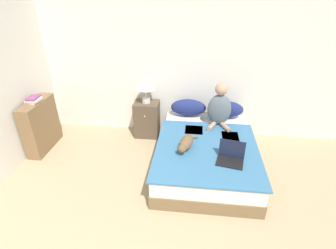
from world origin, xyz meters
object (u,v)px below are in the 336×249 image
bed (206,154)px  book_stack_top (34,100)px  nightstand (147,119)px  table_lamp (146,84)px  bookshelf (41,126)px  pillow_near (188,107)px  laptop_open (231,157)px  cat_tabby (186,143)px  person_sitting (219,108)px  pillow_far (225,109)px

bed → book_stack_top: book_stack_top is taller
bed → book_stack_top: bearing=176.0°
nightstand → book_stack_top: size_ratio=2.78×
table_lamp → bed: bearing=-38.0°
nightstand → table_lamp: (0.00, 0.00, 0.65)m
bed → nightstand: bearing=142.1°
bed → bookshelf: bookshelf is taller
pillow_near → laptop_open: bearing=-64.4°
bookshelf → bed: bearing=-4.1°
book_stack_top → laptop_open: bearing=-11.8°
pillow_near → cat_tabby: 1.05m
pillow_near → nightstand: (-0.73, -0.03, -0.25)m
table_lamp → nightstand: bearing=-133.7°
nightstand → book_stack_top: bearing=-159.2°
bookshelf → person_sitting: bearing=7.2°
bed → pillow_far: 0.97m
cat_tabby → bookshelf: size_ratio=0.65×
pillow_near → book_stack_top: (-2.38, -0.65, 0.31)m
cat_tabby → person_sitting: bearing=161.0°
cat_tabby → laptop_open: laptop_open is taller
person_sitting → book_stack_top: 2.91m
bookshelf → pillow_near: bearing=15.3°
cat_tabby → bookshelf: bearing=-86.3°
pillow_far → bookshelf: bookshelf is taller
laptop_open → table_lamp: (-1.35, 1.25, 0.49)m
laptop_open → bookshelf: size_ratio=0.45×
bed → cat_tabby: cat_tabby is taller
laptop_open → table_lamp: 1.90m
person_sitting → table_lamp: bearing=168.2°
person_sitting → table_lamp: (-1.24, 0.26, 0.24)m
bed → laptop_open: bearing=-55.5°
bed → table_lamp: (-1.05, 0.82, 0.76)m
pillow_far → pillow_near: bearing=180.0°
person_sitting → laptop_open: (0.11, -0.99, -0.25)m
cat_tabby → laptop_open: size_ratio=1.43×
bed → laptop_open: laptop_open is taller
person_sitting → book_stack_top: (-2.88, -0.37, 0.15)m
pillow_far → laptop_open: 1.28m
table_lamp → laptop_open: bearing=-42.9°
laptop_open → book_stack_top: bearing=179.7°
person_sitting → pillow_near: bearing=150.6°
table_lamp → book_stack_top: size_ratio=1.94×
cat_tabby → laptop_open: 0.64m
nightstand → bookshelf: bookshelf is taller
nightstand → table_lamp: table_lamp is taller
person_sitting → cat_tabby: bearing=-122.3°
cat_tabby → bookshelf: (-2.40, 0.40, -0.09)m
nightstand → table_lamp: size_ratio=1.43×
pillow_near → cat_tabby: bearing=-89.1°
bed → person_sitting: size_ratio=2.79×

